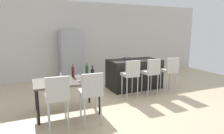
# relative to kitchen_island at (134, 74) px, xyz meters

# --- Properties ---
(ground_plane) EXTENTS (10.00, 10.00, 0.00)m
(ground_plane) POSITION_rel_kitchen_island_xyz_m (-0.55, -0.80, -0.46)
(ground_plane) COLOR #C6B28E
(back_wall) EXTENTS (10.00, 0.12, 2.90)m
(back_wall) POSITION_rel_kitchen_island_xyz_m (-0.55, 2.17, 0.99)
(back_wall) COLOR beige
(back_wall) RESTS_ON ground_plane
(kitchen_island) EXTENTS (1.64, 0.88, 0.92)m
(kitchen_island) POSITION_rel_kitchen_island_xyz_m (0.00, 0.00, 0.00)
(kitchen_island) COLOR black
(kitchen_island) RESTS_ON ground_plane
(bar_chair_left) EXTENTS (0.41, 0.41, 1.05)m
(bar_chair_left) POSITION_rel_kitchen_island_xyz_m (-0.58, -0.82, 0.24)
(bar_chair_left) COLOR beige
(bar_chair_left) RESTS_ON ground_plane
(bar_chair_middle) EXTENTS (0.40, 0.40, 1.05)m
(bar_chair_middle) POSITION_rel_kitchen_island_xyz_m (0.08, -0.82, 0.24)
(bar_chair_middle) COLOR beige
(bar_chair_middle) RESTS_ON ground_plane
(bar_chair_right) EXTENTS (0.42, 0.42, 1.05)m
(bar_chair_right) POSITION_rel_kitchen_island_xyz_m (0.74, -0.82, 0.24)
(bar_chair_right) COLOR beige
(bar_chair_right) RESTS_ON ground_plane
(dining_table) EXTENTS (1.38, 0.89, 0.74)m
(dining_table) POSITION_rel_kitchen_island_xyz_m (-2.34, -1.07, 0.21)
(dining_table) COLOR #4C4238
(dining_table) RESTS_ON ground_plane
(dining_chair_near) EXTENTS (0.41, 0.41, 1.05)m
(dining_chair_near) POSITION_rel_kitchen_island_xyz_m (-2.66, -1.88, 0.24)
(dining_chair_near) COLOR beige
(dining_chair_near) RESTS_ON ground_plane
(dining_chair_far) EXTENTS (0.41, 0.41, 1.05)m
(dining_chair_far) POSITION_rel_kitchen_island_xyz_m (-2.03, -1.88, 0.24)
(dining_chair_far) COLOR beige
(dining_chair_far) RESTS_ON ground_plane
(wine_bottle_left) EXTENTS (0.07, 0.07, 0.30)m
(wine_bottle_left) POSITION_rel_kitchen_island_xyz_m (-1.77, -0.72, 0.40)
(wine_bottle_left) COLOR #194723
(wine_bottle_left) RESTS_ON dining_table
(wine_bottle_corner) EXTENTS (0.08, 0.08, 0.33)m
(wine_bottle_corner) POSITION_rel_kitchen_island_xyz_m (-1.81, -1.28, 0.41)
(wine_bottle_corner) COLOR black
(wine_bottle_corner) RESTS_ON dining_table
(wine_bottle_inner) EXTENTS (0.07, 0.07, 0.30)m
(wine_bottle_inner) POSITION_rel_kitchen_island_xyz_m (-2.13, -0.80, 0.41)
(wine_bottle_inner) COLOR #471E19
(wine_bottle_inner) RESTS_ON dining_table
(wine_glass_middle) EXTENTS (0.07, 0.07, 0.17)m
(wine_glass_middle) POSITION_rel_kitchen_island_xyz_m (-2.51, -1.35, 0.40)
(wine_glass_middle) COLOR silver
(wine_glass_middle) RESTS_ON dining_table
(wine_glass_right) EXTENTS (0.07, 0.07, 0.17)m
(wine_glass_right) POSITION_rel_kitchen_island_xyz_m (-2.11, -1.23, 0.40)
(wine_glass_right) COLOR silver
(wine_glass_right) RESTS_ON dining_table
(wine_glass_far) EXTENTS (0.07, 0.07, 0.17)m
(wine_glass_far) POSITION_rel_kitchen_island_xyz_m (-2.43, -0.90, 0.40)
(wine_glass_far) COLOR silver
(wine_glass_far) RESTS_ON dining_table
(refrigerator) EXTENTS (0.72, 0.68, 1.84)m
(refrigerator) POSITION_rel_kitchen_island_xyz_m (-1.67, 1.73, 0.46)
(refrigerator) COLOR #939699
(refrigerator) RESTS_ON ground_plane
(fruit_bowl) EXTENTS (0.24, 0.24, 0.07)m
(fruit_bowl) POSITION_rel_kitchen_island_xyz_m (-0.23, 0.08, 0.50)
(fruit_bowl) COLOR #333338
(fruit_bowl) RESTS_ON kitchen_island
(potted_plant) EXTENTS (0.32, 0.32, 0.53)m
(potted_plant) POSITION_rel_kitchen_island_xyz_m (1.07, 1.72, -0.16)
(potted_plant) COLOR beige
(potted_plant) RESTS_ON ground_plane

